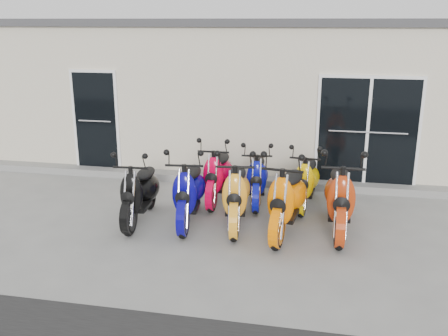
{
  "coord_description": "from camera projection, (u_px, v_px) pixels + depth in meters",
  "views": [
    {
      "loc": [
        1.7,
        -7.91,
        3.34
      ],
      "look_at": [
        0.0,
        0.6,
        0.75
      ],
      "focal_mm": 40.0,
      "sensor_mm": 36.0,
      "label": 1
    }
  ],
  "objects": [
    {
      "name": "ground",
      "position": [
        217.0,
        219.0,
        8.71
      ],
      "size": [
        80.0,
        80.0,
        0.0
      ],
      "primitive_type": "plane",
      "color": "gray",
      "rests_on": "ground"
    },
    {
      "name": "building",
      "position": [
        258.0,
        88.0,
        13.14
      ],
      "size": [
        14.0,
        6.0,
        3.2
      ],
      "primitive_type": "cube",
      "color": "beige",
      "rests_on": "ground"
    },
    {
      "name": "roof_cap",
      "position": [
        259.0,
        22.0,
        12.66
      ],
      "size": [
        14.2,
        6.2,
        0.16
      ],
      "primitive_type": "cube",
      "color": "#3F3F42",
      "rests_on": "building"
    },
    {
      "name": "front_step",
      "position": [
        237.0,
        180.0,
        10.59
      ],
      "size": [
        14.0,
        0.4,
        0.15
      ],
      "primitive_type": "cube",
      "color": "gray",
      "rests_on": "ground"
    },
    {
      "name": "door_left",
      "position": [
        96.0,
        118.0,
        10.99
      ],
      "size": [
        1.07,
        0.08,
        2.22
      ],
      "primitive_type": "cube",
      "color": "black",
      "rests_on": "front_step"
    },
    {
      "name": "door_right",
      "position": [
        368.0,
        129.0,
        9.9
      ],
      "size": [
        2.02,
        0.08,
        2.22
      ],
      "primitive_type": "cube",
      "color": "black",
      "rests_on": "front_step"
    },
    {
      "name": "scooter_front_black",
      "position": [
        139.0,
        184.0,
        8.43
      ],
      "size": [
        0.76,
        1.85,
        1.34
      ],
      "primitive_type": null,
      "rotation": [
        0.0,
        0.0,
        0.06
      ],
      "color": "black",
      "rests_on": "ground"
    },
    {
      "name": "scooter_front_blue",
      "position": [
        189.0,
        183.0,
        8.37
      ],
      "size": [
        0.89,
        1.97,
        1.41
      ],
      "primitive_type": null,
      "rotation": [
        0.0,
        0.0,
        0.11
      ],
      "color": "#090577",
      "rests_on": "ground"
    },
    {
      "name": "scooter_front_orange_a",
      "position": [
        236.0,
        185.0,
        8.26
      ],
      "size": [
        0.93,
        1.99,
        1.42
      ],
      "primitive_type": null,
      "rotation": [
        0.0,
        0.0,
        0.12
      ],
      "color": "#FAA322",
      "rests_on": "ground"
    },
    {
      "name": "scooter_front_orange_b",
      "position": [
        287.0,
        190.0,
        7.95
      ],
      "size": [
        0.97,
        2.07,
        1.47
      ],
      "primitive_type": null,
      "rotation": [
        0.0,
        0.0,
        -0.13
      ],
      "color": "#FF7400",
      "rests_on": "ground"
    },
    {
      "name": "scooter_front_red",
      "position": [
        340.0,
        188.0,
        7.99
      ],
      "size": [
        0.75,
        2.03,
        1.5
      ],
      "primitive_type": null,
      "rotation": [
        0.0,
        0.0,
        0.0
      ],
      "color": "#AF300C",
      "rests_on": "ground"
    },
    {
      "name": "scooter_back_red",
      "position": [
        218.0,
        167.0,
        9.4
      ],
      "size": [
        0.68,
        1.81,
        1.33
      ],
      "primitive_type": null,
      "rotation": [
        0.0,
        0.0,
        0.02
      ],
      "color": "#E00033",
      "rests_on": "ground"
    },
    {
      "name": "scooter_back_blue",
      "position": [
        257.0,
        171.0,
        9.31
      ],
      "size": [
        0.8,
        1.77,
        1.27
      ],
      "primitive_type": null,
      "rotation": [
        0.0,
        0.0,
        0.1
      ],
      "color": "#090E9E",
      "rests_on": "ground"
    },
    {
      "name": "scooter_back_yellow",
      "position": [
        307.0,
        173.0,
        9.14
      ],
      "size": [
        0.76,
        1.75,
        1.26
      ],
      "primitive_type": null,
      "rotation": [
        0.0,
        0.0,
        -0.08
      ],
      "color": "#DCAF00",
      "rests_on": "ground"
    }
  ]
}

